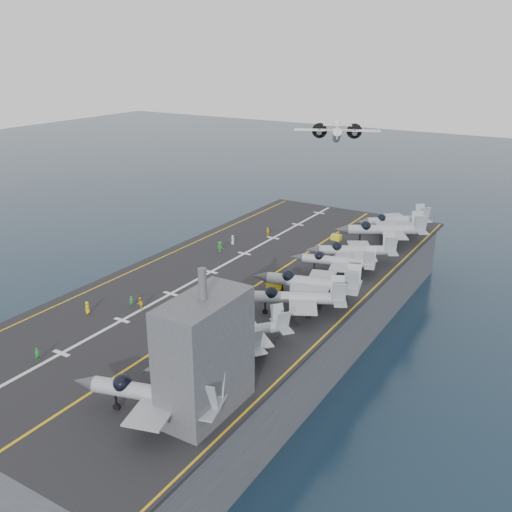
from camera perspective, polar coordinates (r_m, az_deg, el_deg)
The scene contains 28 objects.
ground at distance 92.37m, azimuth -1.30°, elevation -8.33°, with size 500.00×500.00×0.00m, color #142135.
hull at distance 90.08m, azimuth -1.33°, elevation -5.53°, with size 36.00×90.00×10.00m, color #56595E.
flight_deck at distance 87.94m, azimuth -1.36°, elevation -2.48°, with size 38.00×92.00×0.40m, color black.
foul_line at distance 86.40m, azimuth 0.32°, elevation -2.75°, with size 0.35×90.00×0.02m, color gold.
landing_centerline at distance 91.01m, azimuth -4.54°, elevation -1.59°, with size 0.50×90.00×0.02m, color silver.
deck_edge_port at distance 97.48m, azimuth -9.80°, elevation -0.32°, with size 0.25×90.00×0.02m, color gold.
deck_edge_stbd at distance 80.22m, azimuth 9.89°, elevation -4.96°, with size 0.25×90.00×0.02m, color gold.
island_superstructure at distance 54.65m, azimuth -5.17°, elevation -8.59°, with size 5.00×10.00×15.00m, color #56595E, non-canonical shape.
fighter_jet_0 at distance 56.77m, azimuth -10.03°, elevation -13.29°, with size 17.85×14.26×5.42m, color #9CA5AC, non-canonical shape.
fighter_jet_1 at distance 62.99m, azimuth -4.58°, elevation -9.76°, with size 14.92×16.27×4.70m, color gray, non-canonical shape.
fighter_jet_2 at distance 67.70m, azimuth -1.28°, elevation -7.51°, with size 14.89×15.52×4.50m, color #969DA5, non-canonical shape.
fighter_jet_3 at distance 75.87m, azimuth 4.08°, elevation -4.06°, with size 17.95×15.81×5.22m, color #90999F, non-canonical shape.
fighter_jet_4 at distance 80.55m, azimuth 5.65°, elevation -2.55°, with size 17.66×13.95×5.40m, color gray, non-canonical shape.
fighter_jet_5 at distance 90.03m, azimuth 8.20°, elevation -0.41°, with size 15.34×12.25×4.66m, color #9EA7AD, non-canonical shape.
fighter_jet_6 at distance 94.64m, azimuth 10.03°, elevation 0.67°, with size 17.72×15.93×5.13m, color gray, non-canonical shape.
fighter_jet_7 at distance 105.49m, azimuth 12.84°, elevation 2.69°, with size 19.72×17.89×5.70m, color gray, non-canonical shape.
fighter_jet_8 at distance 113.06m, azimuth 13.91°, elevation 3.58°, with size 17.07×16.62×4.97m, color gray, non-canonical shape.
tow_cart_a at distance 73.55m, azimuth -6.80°, elevation -6.71°, with size 2.24×1.66×1.23m, color gold, non-canonical shape.
tow_cart_b at distance 84.64m, azimuth 1.88°, elevation -2.79°, with size 2.33×1.63×1.32m, color yellow, non-canonical shape.
tow_cart_c at distance 106.51m, azimuth 8.03°, elevation 1.86°, with size 1.82×1.21×1.07m, color gold, non-canonical shape.
crew_0 at distance 79.92m, azimuth -16.51°, elevation -4.97°, with size 0.86×1.14×1.73m, color yellow.
crew_1 at distance 80.46m, azimuth -12.36°, elevation -4.45°, with size 1.14×1.13×1.60m, color #268C33.
crew_2 at distance 79.25m, azimuth -11.52°, elevation -4.69°, with size 1.25×1.32×1.83m, color yellow.
crew_3 at distance 99.30m, azimuth -3.61°, elevation 0.92°, with size 1.20×0.83×1.96m, color #228D26.
crew_4 at distance 107.50m, azimuth 1.17°, elevation 2.45°, with size 1.29×1.09×1.84m, color yellow.
crew_5 at distance 103.26m, azimuth -2.34°, elevation 1.63°, with size 0.80×1.08×1.67m, color white.
crew_6 at distance 70.38m, azimuth -21.01°, elevation -9.17°, with size 0.97×1.15×1.63m, color #227C2F.
transport_plane at distance 143.38m, azimuth 8.08°, elevation 11.86°, with size 24.80×21.45×4.92m, color silver, non-canonical shape.
Camera 1 is at (43.95, -68.17, 44.20)m, focal length 40.00 mm.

